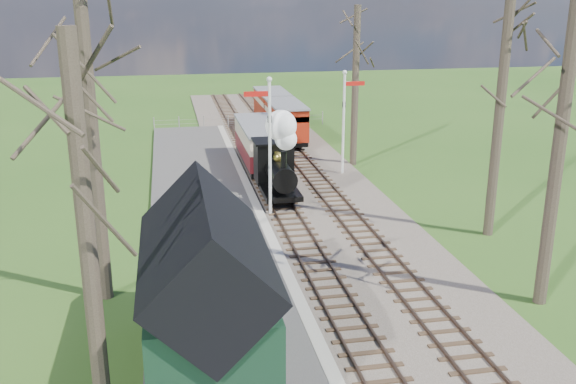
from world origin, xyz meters
The scene contains 18 objects.
distant_hills centered at (1.40, 64.38, -16.21)m, with size 114.40×48.00×22.02m.
ballast_bed centered at (1.30, 22.00, 0.05)m, with size 8.00×60.00×0.10m, color brown.
track_near centered at (0.00, 22.00, 0.10)m, with size 1.60×60.00×0.15m.
track_far centered at (2.60, 22.00, 0.10)m, with size 1.60×60.00×0.15m.
platform centered at (-3.50, 14.00, 0.10)m, with size 5.00×44.00×0.20m, color #474442.
coping_strip centered at (-1.20, 14.00, 0.10)m, with size 0.40×44.00×0.21m, color #B2AD9E.
station_shed centered at (-4.30, 4.00, 2.27)m, with size 3.25×6.30×4.78m.
semaphore_near centered at (-0.77, 16.00, 3.62)m, with size 1.22×0.24×6.22m.
semaphore_far centered at (4.37, 22.00, 3.35)m, with size 1.22×0.24×5.72m.
bare_trees centered at (1.33, 10.10, 5.21)m, with size 15.51×22.39×12.00m.
fence_line centered at (0.30, 36.00, 0.55)m, with size 12.60×0.08×1.00m.
locomotive centered at (-0.01, 18.00, 2.07)m, with size 1.79×4.18×4.48m.
coach centered at (0.00, 24.06, 1.51)m, with size 2.09×7.16×2.20m.
red_carriage_a centered at (2.60, 29.80, 1.54)m, with size 2.12×5.26×2.24m.
red_carriage_b centered at (2.60, 35.30, 1.54)m, with size 2.12×5.26×2.24m.
sign_board centered at (-2.79, 6.55, 0.70)m, with size 0.25×0.68×1.01m.
bench centered at (-3.31, 2.76, 0.53)m, with size 0.61×1.29×0.71m.
person centered at (-2.10, 6.13, 0.80)m, with size 0.44×0.29×1.19m, color #1A222E.
Camera 1 is at (-5.03, -10.94, 9.57)m, focal length 40.00 mm.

